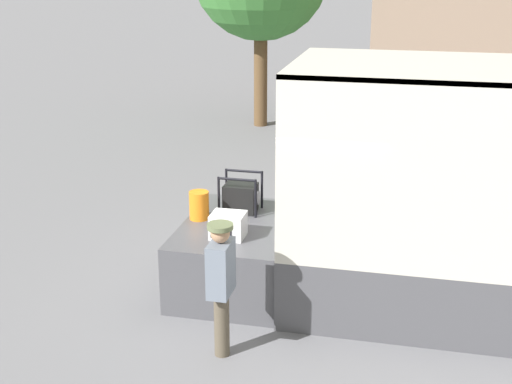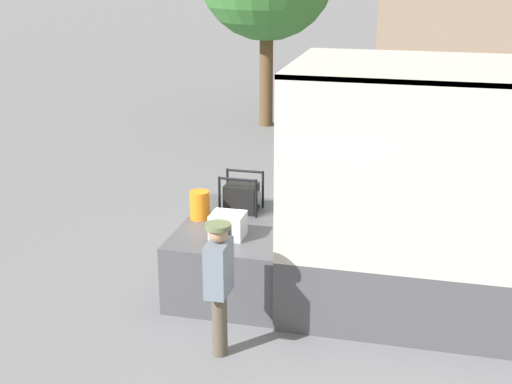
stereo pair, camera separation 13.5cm
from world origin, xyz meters
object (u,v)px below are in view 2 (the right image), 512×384
Objects in this scene: worker_person at (219,276)px; portable_generator at (243,197)px; orange_bucket at (200,205)px; microwave at (228,225)px.

portable_generator is at bearing 98.48° from worker_person.
orange_bucket is (-0.51, -0.44, -0.01)m from portable_generator.
worker_person is (0.35, -2.37, -0.14)m from portable_generator.
orange_bucket is 2.12m from worker_person.
worker_person is at bearing -78.16° from microwave.
microwave is 1.40m from worker_person.
microwave is 1.09× the size of orange_bucket.
portable_generator reaches higher than orange_bucket.
worker_person is (0.29, -1.36, -0.08)m from microwave.
microwave is 0.77× the size of portable_generator.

